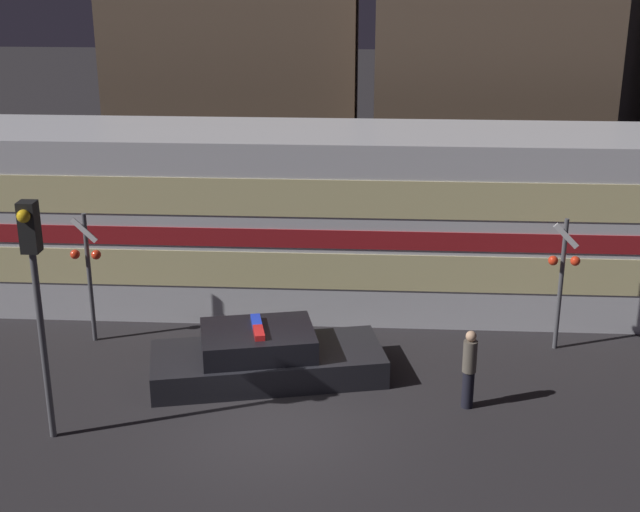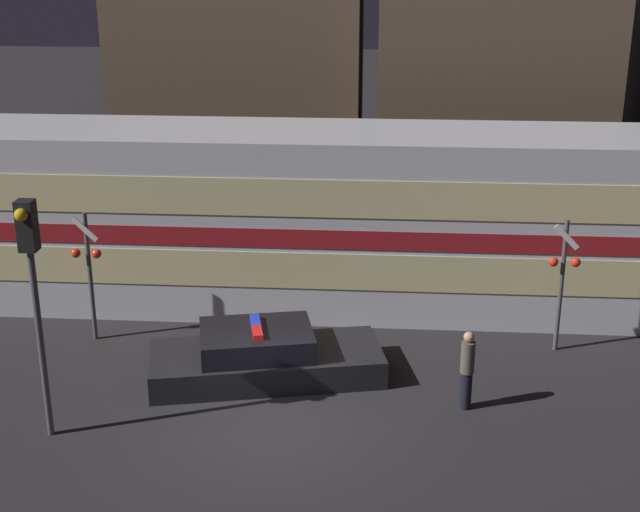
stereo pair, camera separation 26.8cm
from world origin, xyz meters
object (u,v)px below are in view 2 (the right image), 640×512
at_px(train, 366,220).
at_px(traffic_light_corner, 32,270).
at_px(police_car, 264,358).
at_px(pedestrian, 467,369).
at_px(crossing_signal_near, 563,275).

xyz_separation_m(train, traffic_light_corner, (-5.64, -6.79, 1.07)).
relative_size(train, police_car, 4.37).
bearing_deg(pedestrian, traffic_light_corner, -168.51).
height_order(train, traffic_light_corner, traffic_light_corner).
height_order(police_car, traffic_light_corner, traffic_light_corner).
bearing_deg(pedestrian, police_car, 166.23).
relative_size(pedestrian, crossing_signal_near, 0.54).
bearing_deg(traffic_light_corner, police_car, 35.29).
relative_size(train, crossing_signal_near, 7.31).
xyz_separation_m(police_car, crossing_signal_near, (6.33, 1.75, 1.36)).
xyz_separation_m(train, pedestrian, (2.11, -5.21, -1.35)).
distance_m(pedestrian, traffic_light_corner, 8.28).
bearing_deg(pedestrian, crossing_signal_near, 51.07).
bearing_deg(pedestrian, train, 112.08).
bearing_deg(police_car, crossing_signal_near, 2.90).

